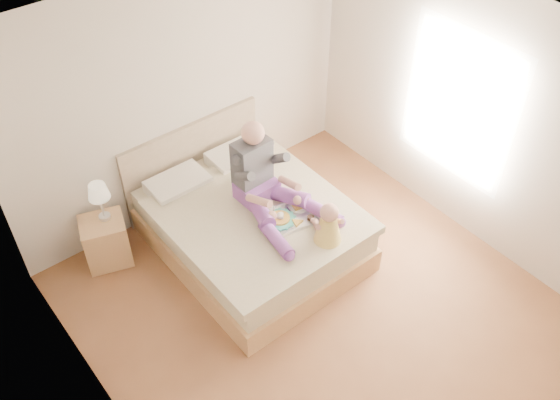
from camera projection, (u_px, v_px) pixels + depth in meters
room at (329, 187)px, 5.06m from camera, size 4.02×4.22×2.71m
bed at (247, 223)px, 6.45m from camera, size 1.70×2.18×1.00m
nightstand at (106, 241)px, 6.33m from camera, size 0.54×0.51×0.53m
lamp at (99, 193)px, 5.97m from camera, size 0.21×0.21×0.43m
adult at (265, 183)px, 6.06m from camera, size 0.78×1.11×0.92m
tray at (289, 215)px, 6.07m from camera, size 0.57×0.49×0.14m
baby at (328, 225)px, 5.76m from camera, size 0.31×0.39×0.44m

